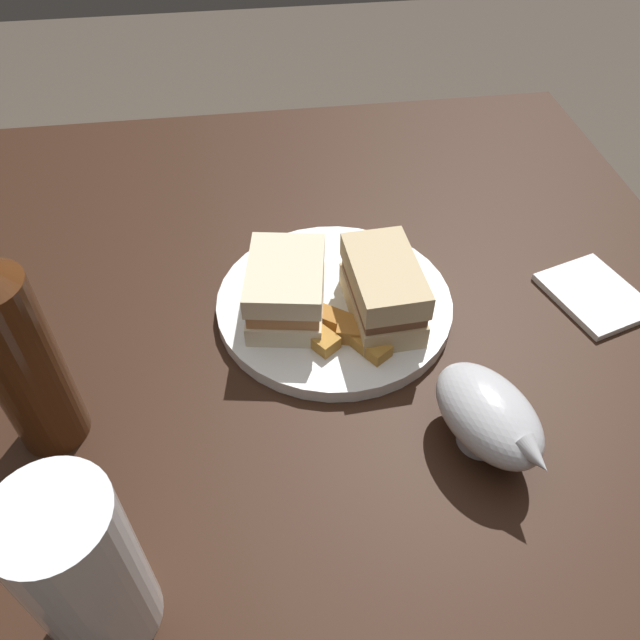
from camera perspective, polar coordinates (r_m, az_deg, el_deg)
ground_plane at (r=1.28m, az=-0.78°, el=-25.40°), size 6.00×6.00×0.00m
dining_table at (r=0.95m, az=-1.00°, el=-18.53°), size 1.10×0.97×0.71m
plate at (r=0.70m, az=1.29°, el=1.46°), size 0.26×0.26×0.02m
sandwich_half_left at (r=0.66m, az=-3.08°, el=2.81°), size 0.12×0.10×0.06m
sandwich_half_right at (r=0.66m, az=5.72°, el=2.75°), size 0.12×0.07×0.07m
potato_wedge_front at (r=0.65m, az=-0.34°, el=-1.44°), size 0.05×0.05×0.02m
potato_wedge_middle at (r=0.66m, az=1.26°, el=0.04°), size 0.05×0.05×0.01m
potato_wedge_back at (r=0.65m, az=3.31°, el=-1.29°), size 0.03×0.04×0.02m
potato_wedge_left_edge at (r=0.64m, az=4.24°, el=-2.06°), size 0.06×0.05×0.01m
pint_glass at (r=0.49m, az=-20.25°, el=-21.01°), size 0.08×0.08×0.16m
gravy_boat at (r=0.58m, az=15.04°, el=-8.34°), size 0.14×0.11×0.07m
cider_bottle at (r=0.57m, az=-25.84°, el=-2.42°), size 0.06×0.06×0.29m
napkin at (r=0.78m, az=23.56°, el=2.10°), size 0.13×0.12×0.01m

